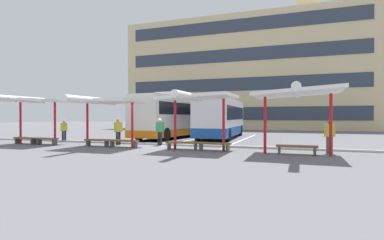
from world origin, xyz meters
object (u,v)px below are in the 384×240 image
(coach_bus_1, at_px, (221,119))
(waiting_shelter_3, at_px, (297,93))
(waiting_passenger_3, at_px, (330,134))
(waiting_passenger_2, at_px, (118,130))
(coach_bus_0, at_px, (178,117))
(waiting_shelter_0, at_px, (34,101))
(waiting_passenger_1, at_px, (64,129))
(bench_5, at_px, (214,145))
(bench_4, at_px, (182,144))
(waiting_passenger_0, at_px, (160,130))
(bench_1, at_px, (47,140))
(waiting_shelter_1, at_px, (106,102))
(bench_0, at_px, (25,139))
(bench_2, at_px, (97,141))
(bench_3, at_px, (124,142))
(waiting_shelter_2, at_px, (197,98))

(coach_bus_1, distance_m, waiting_shelter_3, 12.12)
(waiting_passenger_3, bearing_deg, waiting_passenger_2, 177.52)
(coach_bus_0, xyz_separation_m, waiting_shelter_0, (-6.05, -9.71, 1.02))
(waiting_passenger_1, bearing_deg, bench_5, -10.17)
(bench_4, bearing_deg, waiting_passenger_0, 139.25)
(bench_1, bearing_deg, waiting_shelter_1, -2.34)
(bench_0, height_order, bench_5, same)
(waiting_passenger_2, bearing_deg, bench_0, -164.62)
(waiting_shelter_0, distance_m, waiting_passenger_1, 3.16)
(bench_2, relative_size, waiting_shelter_3, 0.31)
(bench_5, distance_m, waiting_passenger_2, 6.99)
(bench_2, distance_m, bench_3, 1.80)
(bench_4, distance_m, waiting_passenger_3, 7.49)
(bench_2, height_order, bench_3, same)
(bench_2, relative_size, bench_4, 0.87)
(waiting_passenger_2, xyz_separation_m, waiting_passenger_3, (12.41, -0.54, -0.01))
(bench_1, distance_m, bench_2, 3.76)
(bench_0, bearing_deg, waiting_passenger_2, 15.38)
(waiting_passenger_2, relative_size, waiting_passenger_3, 1.01)
(waiting_shelter_2, relative_size, waiting_passenger_3, 3.00)
(bench_2, xyz_separation_m, waiting_passenger_2, (0.51, 1.46, 0.65))
(bench_4, bearing_deg, waiting_shelter_2, -9.68)
(bench_2, relative_size, waiting_shelter_2, 0.32)
(waiting_shelter_2, distance_m, waiting_passenger_1, 11.32)
(waiting_passenger_3, bearing_deg, bench_0, -176.50)
(waiting_passenger_2, bearing_deg, bench_2, -109.08)
(waiting_shelter_1, height_order, waiting_shelter_2, waiting_shelter_2)
(bench_4, bearing_deg, waiting_shelter_1, -175.08)
(coach_bus_0, relative_size, waiting_shelter_2, 2.36)
(bench_0, height_order, bench_3, same)
(bench_3, bearing_deg, waiting_passenger_0, 54.36)
(coach_bus_1, relative_size, bench_0, 5.29)
(coach_bus_0, height_order, waiting_passenger_2, coach_bus_0)
(bench_3, relative_size, waiting_shelter_3, 0.35)
(bench_1, distance_m, waiting_shelter_2, 10.46)
(waiting_shelter_2, bearing_deg, waiting_shelter_3, -4.23)
(bench_4, bearing_deg, waiting_passenger_2, 164.02)
(waiting_shelter_0, xyz_separation_m, bench_2, (4.66, 0.35, -2.52))
(bench_0, distance_m, bench_4, 11.08)
(waiting_shelter_3, bearing_deg, bench_3, 176.78)
(coach_bus_0, relative_size, waiting_shelter_1, 2.24)
(waiting_shelter_0, height_order, bench_2, waiting_shelter_0)
(waiting_passenger_3, bearing_deg, coach_bus_0, 143.80)
(coach_bus_1, relative_size, waiting_shelter_0, 2.07)
(bench_1, height_order, waiting_shelter_1, waiting_shelter_1)
(waiting_passenger_0, bearing_deg, waiting_passenger_3, -6.40)
(bench_2, distance_m, waiting_passenger_3, 12.97)
(bench_5, height_order, waiting_passenger_2, waiting_passenger_2)
(waiting_passenger_2, distance_m, waiting_passenger_3, 12.43)
(coach_bus_1, distance_m, waiting_shelter_2, 10.12)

